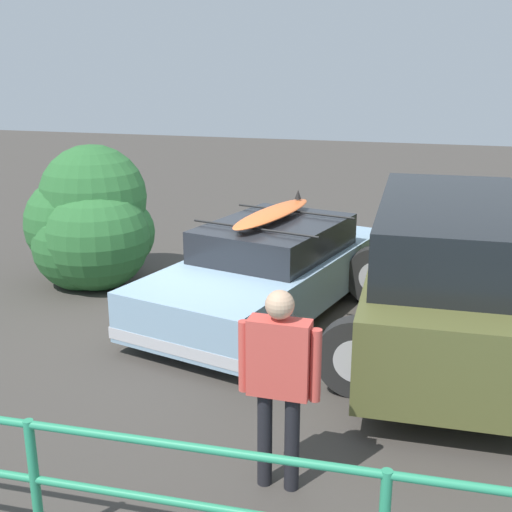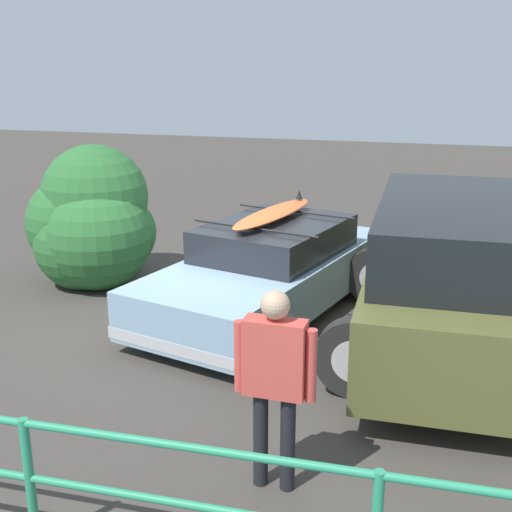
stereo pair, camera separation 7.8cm
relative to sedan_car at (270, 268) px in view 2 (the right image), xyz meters
The scene contains 6 objects.
ground_plane 0.87m from the sedan_car, 37.89° to the left, with size 44.00×44.00×0.02m, color #423D38.
sedan_car is the anchor object (origin of this frame).
suv_car 2.50m from the sedan_car, 163.40° to the left, with size 2.77×4.86×1.84m.
person_bystander 4.04m from the sedan_car, 106.62° to the left, with size 0.66×0.22×1.69m.
railing_fence 5.02m from the sedan_car, 86.80° to the left, with size 9.51×0.60×1.01m.
bush_near_left 3.01m from the sedan_car, ahead, with size 2.05×1.96×2.23m.
Camera 2 is at (-2.85, 7.80, 3.28)m, focal length 45.00 mm.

